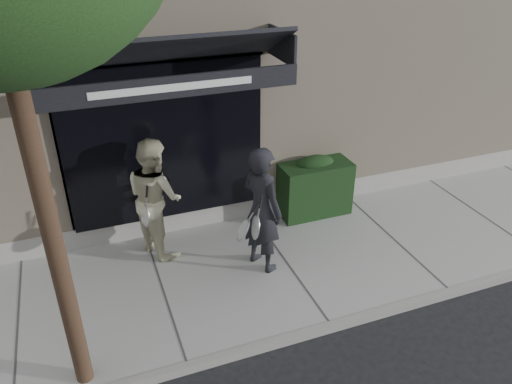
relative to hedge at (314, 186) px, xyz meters
name	(u,v)px	position (x,y,z in m)	size (l,w,h in m)	color
ground	(285,266)	(-1.10, -1.25, -0.66)	(80.00, 80.00, 0.00)	black
sidewalk	(285,263)	(-1.10, -1.25, -0.60)	(20.00, 3.00, 0.12)	#A3A49E
curb	(331,327)	(-1.10, -2.80, -0.59)	(20.00, 0.10, 0.14)	gray
building_facade	(197,35)	(-1.11, 3.71, 2.08)	(14.30, 8.04, 5.64)	#C8B498
hedge	(314,186)	(0.00, 0.00, 0.00)	(1.30, 0.70, 1.14)	black
pedestrian_front	(262,210)	(-1.50, -1.21, 0.48)	(0.87, 0.95, 2.03)	black
pedestrian_back	(155,197)	(-2.92, -0.19, 0.45)	(1.05, 1.17, 1.97)	beige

